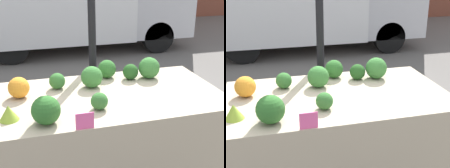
{
  "view_description": "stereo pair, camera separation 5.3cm",
  "coord_description": "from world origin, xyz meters",
  "views": [
    {
      "loc": [
        -0.58,
        -2.04,
        1.84
      ],
      "look_at": [
        0.0,
        0.0,
        1.0
      ],
      "focal_mm": 50.0,
      "sensor_mm": 36.0,
      "label": 1
    },
    {
      "loc": [
        -0.53,
        -2.05,
        1.84
      ],
      "look_at": [
        0.0,
        0.0,
        1.0
      ],
      "focal_mm": 50.0,
      "sensor_mm": 36.0,
      "label": 2
    }
  ],
  "objects": [
    {
      "name": "tent_pole",
      "position": [
        0.01,
        0.72,
        1.2
      ],
      "size": [
        0.07,
        0.07,
        2.4
      ],
      "color": "black",
      "rests_on": "ground_plane"
    },
    {
      "name": "market_table",
      "position": [
        0.0,
        -0.07,
        0.8
      ],
      "size": [
        1.63,
        0.93,
        0.92
      ],
      "color": "tan",
      "rests_on": "ground_plane"
    },
    {
      "name": "orange_cauliflower",
      "position": [
        -0.66,
        0.12,
        0.99
      ],
      "size": [
        0.15,
        0.15,
        0.15
      ],
      "color": "orange",
      "rests_on": "market_table"
    },
    {
      "name": "romanesco_head",
      "position": [
        -0.72,
        -0.22,
        0.97
      ],
      "size": [
        0.12,
        0.12,
        0.1
      ],
      "color": "#93B238",
      "rests_on": "market_table"
    },
    {
      "name": "broccoli_head_0",
      "position": [
        0.39,
        0.25,
        1.01
      ],
      "size": [
        0.18,
        0.18,
        0.18
      ],
      "color": "#387533",
      "rests_on": "market_table"
    },
    {
      "name": "broccoli_head_1",
      "position": [
        -0.38,
        0.22,
        0.98
      ],
      "size": [
        0.12,
        0.12,
        0.12
      ],
      "color": "#336B2D",
      "rests_on": "market_table"
    },
    {
      "name": "broccoli_head_2",
      "position": [
        -0.15,
        -0.22,
        0.98
      ],
      "size": [
        0.12,
        0.12,
        0.12
      ],
      "color": "#336B2D",
      "rests_on": "market_table"
    },
    {
      "name": "broccoli_head_3",
      "position": [
        0.06,
        0.35,
        0.99
      ],
      "size": [
        0.15,
        0.15,
        0.15
      ],
      "color": "#2D6628",
      "rests_on": "market_table"
    },
    {
      "name": "broccoli_head_4",
      "position": [
        -0.5,
        -0.32,
        1.01
      ],
      "size": [
        0.18,
        0.18,
        0.18
      ],
      "color": "#2D6628",
      "rests_on": "market_table"
    },
    {
      "name": "broccoli_head_5",
      "position": [
        0.23,
        0.26,
        0.98
      ],
      "size": [
        0.13,
        0.13,
        0.13
      ],
      "color": "#23511E",
      "rests_on": "market_table"
    },
    {
      "name": "broccoli_head_6",
      "position": [
        -0.11,
        0.18,
        1.0
      ],
      "size": [
        0.17,
        0.17,
        0.17
      ],
      "color": "#387533",
      "rests_on": "market_table"
    },
    {
      "name": "price_sign",
      "position": [
        -0.29,
        -0.45,
        0.97
      ],
      "size": [
        0.11,
        0.01,
        0.1
      ],
      "color": "#F45B9E",
      "rests_on": "market_table"
    },
    {
      "name": "produce_crate",
      "position": [
        1.11,
        0.21,
        0.12
      ],
      "size": [
        0.45,
        0.27,
        0.24
      ],
      "color": "olive",
      "rests_on": "ground_plane"
    }
  ]
}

